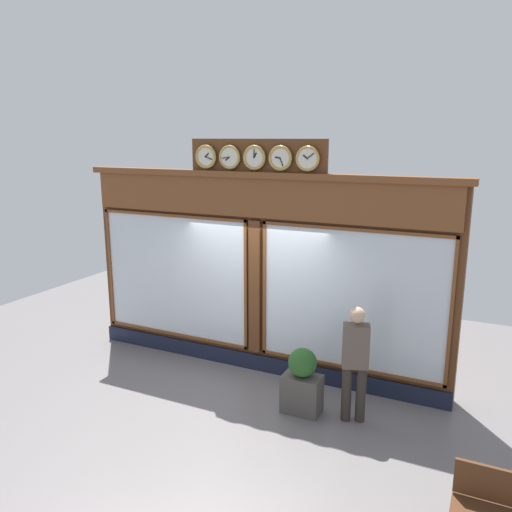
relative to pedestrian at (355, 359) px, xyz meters
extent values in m
plane|color=slate|center=(1.96, 1.90, -0.93)|extent=(14.00, 14.00, 0.00)
cube|color=#5B3319|center=(1.96, -1.05, 0.72)|extent=(6.43, 0.30, 3.30)
cube|color=#191E33|center=(1.96, -0.88, -0.79)|extent=(6.43, 0.08, 0.28)
cube|color=brown|center=(1.96, -0.86, 2.05)|extent=(6.30, 0.08, 0.63)
cube|color=brown|center=(1.96, -0.88, 2.42)|extent=(6.56, 0.20, 0.10)
cube|color=silver|center=(0.33, -0.89, 0.55)|extent=(2.86, 0.02, 2.17)
cube|color=brown|center=(0.33, -0.87, 1.66)|extent=(2.96, 0.04, 0.05)
cube|color=brown|center=(0.33, -0.87, -0.56)|extent=(2.96, 0.04, 0.05)
cube|color=brown|center=(-1.13, -0.87, 0.55)|extent=(0.05, 0.04, 2.27)
cube|color=brown|center=(1.78, -0.87, 0.55)|extent=(0.05, 0.04, 2.27)
cube|color=silver|center=(3.59, -0.89, 0.55)|extent=(2.86, 0.02, 2.17)
cube|color=brown|center=(3.59, -0.87, 1.66)|extent=(2.96, 0.04, 0.05)
cube|color=brown|center=(3.59, -0.87, -0.56)|extent=(2.96, 0.04, 0.05)
cube|color=brown|center=(5.05, -0.87, 0.55)|extent=(0.05, 0.04, 2.27)
cube|color=brown|center=(2.13, -0.87, 0.55)|extent=(0.05, 0.04, 2.27)
cube|color=#5B3319|center=(1.96, -0.87, 0.55)|extent=(0.20, 0.10, 2.27)
cube|color=#5B3319|center=(1.96, -0.92, 2.69)|extent=(2.36, 0.06, 0.58)
cylinder|color=silver|center=(1.07, -0.84, 2.69)|extent=(0.31, 0.02, 0.31)
torus|color=#B79347|center=(1.07, -0.84, 2.69)|extent=(0.38, 0.04, 0.38)
cube|color=black|center=(1.10, -0.83, 2.71)|extent=(0.08, 0.01, 0.07)
cube|color=black|center=(1.02, -0.83, 2.73)|extent=(0.11, 0.01, 0.09)
sphere|color=black|center=(1.07, -0.83, 2.69)|extent=(0.02, 0.02, 0.02)
cylinder|color=silver|center=(1.51, -0.84, 2.69)|extent=(0.31, 0.02, 0.31)
torus|color=#B79347|center=(1.51, -0.84, 2.69)|extent=(0.39, 0.05, 0.39)
cube|color=black|center=(1.56, -0.83, 2.70)|extent=(0.09, 0.01, 0.03)
cube|color=black|center=(1.49, -0.83, 2.63)|extent=(0.06, 0.01, 0.13)
sphere|color=black|center=(1.51, -0.83, 2.69)|extent=(0.02, 0.02, 0.02)
cylinder|color=silver|center=(1.96, -0.84, 2.69)|extent=(0.31, 0.02, 0.31)
torus|color=#B79347|center=(1.96, -0.84, 2.69)|extent=(0.39, 0.05, 0.39)
cube|color=black|center=(1.94, -0.83, 2.73)|extent=(0.06, 0.01, 0.08)
cube|color=black|center=(1.95, -0.83, 2.75)|extent=(0.02, 0.01, 0.13)
sphere|color=black|center=(1.96, -0.83, 2.69)|extent=(0.02, 0.02, 0.02)
cylinder|color=silver|center=(2.40, -0.84, 2.69)|extent=(0.31, 0.02, 0.31)
torus|color=#B79347|center=(2.40, -0.84, 2.69)|extent=(0.38, 0.04, 0.38)
cube|color=black|center=(2.43, -0.83, 2.66)|extent=(0.08, 0.01, 0.07)
cube|color=black|center=(2.47, -0.83, 2.68)|extent=(0.13, 0.01, 0.03)
sphere|color=black|center=(2.40, -0.83, 2.69)|extent=(0.02, 0.02, 0.02)
cylinder|color=silver|center=(2.84, -0.84, 2.69)|extent=(0.31, 0.02, 0.31)
torus|color=#B79347|center=(2.84, -0.84, 2.69)|extent=(0.39, 0.05, 0.39)
cube|color=black|center=(2.81, -0.83, 2.72)|extent=(0.07, 0.01, 0.07)
cube|color=black|center=(2.78, -0.83, 2.67)|extent=(0.13, 0.01, 0.05)
sphere|color=black|center=(2.84, -0.83, 2.69)|extent=(0.02, 0.02, 0.02)
cylinder|color=#312A24|center=(0.09, 0.03, -0.52)|extent=(0.14, 0.14, 0.82)
cylinder|color=#312A24|center=(-0.09, -0.03, -0.52)|extent=(0.14, 0.14, 0.82)
cube|color=brown|center=(0.00, 0.00, 0.20)|extent=(0.41, 0.32, 0.62)
sphere|color=tan|center=(0.00, 0.00, 0.65)|extent=(0.22, 0.22, 0.22)
cube|color=#4C4742|center=(0.74, 0.10, -0.65)|extent=(0.56, 0.36, 0.57)
sphere|color=#285623|center=(0.74, 0.10, -0.15)|extent=(0.42, 0.42, 0.42)
camera|label=1|loc=(-1.61, 6.55, 3.00)|focal=36.04mm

